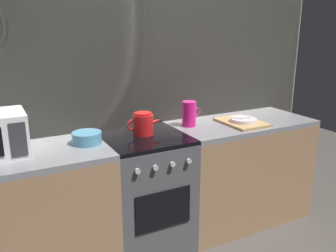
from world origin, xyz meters
TOP-DOWN VIEW (x-y plane):
  - ground_plane at (0.00, 0.00)m, footprint 8.00×8.00m
  - back_wall at (0.00, 0.32)m, footprint 3.60×0.05m
  - counter_left at (-0.90, 0.00)m, footprint 1.20×0.60m
  - stove_unit at (-0.00, -0.00)m, footprint 0.60×0.63m
  - counter_right at (0.90, 0.00)m, footprint 1.20×0.60m
  - kettle at (0.01, 0.04)m, footprint 0.28×0.15m
  - mixing_bowl at (-0.42, 0.03)m, footprint 0.20×0.20m
  - pitcher at (0.43, 0.08)m, footprint 0.16×0.11m
  - dish_pile at (0.85, -0.07)m, footprint 0.30×0.40m

SIDE VIEW (x-z plane):
  - ground_plane at x=0.00m, z-range 0.00..0.00m
  - stove_unit at x=0.00m, z-range 0.00..0.90m
  - counter_left at x=-0.90m, z-range 0.00..0.90m
  - counter_right at x=0.90m, z-range 0.00..0.90m
  - dish_pile at x=0.85m, z-range 0.89..0.95m
  - mixing_bowl at x=-0.42m, z-range 0.90..0.98m
  - kettle at x=0.01m, z-range 0.90..1.06m
  - pitcher at x=0.43m, z-range 0.90..1.10m
  - back_wall at x=0.00m, z-range 0.00..2.40m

